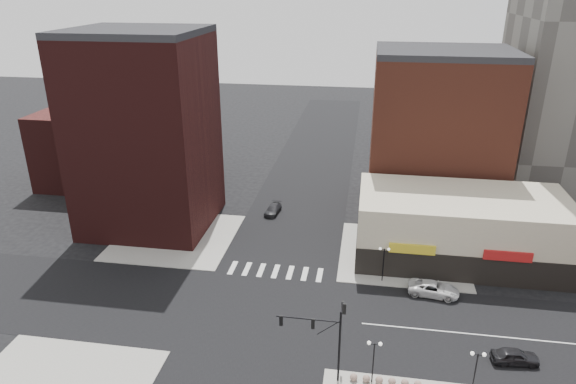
# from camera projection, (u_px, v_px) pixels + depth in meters

# --- Properties ---
(ground) EXTENTS (240.00, 240.00, 0.00)m
(ground) POSITION_uv_depth(u_px,v_px,m) (262.00, 314.00, 51.67)
(ground) COLOR black
(ground) RESTS_ON ground
(road_ew) EXTENTS (200.00, 14.00, 0.02)m
(road_ew) POSITION_uv_depth(u_px,v_px,m) (262.00, 314.00, 51.66)
(road_ew) COLOR black
(road_ew) RESTS_ON ground
(road_ns) EXTENTS (14.00, 200.00, 0.02)m
(road_ns) POSITION_uv_depth(u_px,v_px,m) (262.00, 314.00, 51.66)
(road_ns) COLOR black
(road_ns) RESTS_ON ground
(sidewalk_nw) EXTENTS (15.00, 15.00, 0.12)m
(sidewalk_nw) POSITION_uv_depth(u_px,v_px,m) (176.00, 237.00, 66.98)
(sidewalk_nw) COLOR gray
(sidewalk_nw) RESTS_ON ground
(sidewalk_ne) EXTENTS (15.00, 15.00, 0.12)m
(sidewalk_ne) POSITION_uv_depth(u_px,v_px,m) (402.00, 254.00, 62.76)
(sidewalk_ne) COLOR gray
(sidewalk_ne) RESTS_ON ground
(building_nw) EXTENTS (16.00, 15.00, 25.00)m
(building_nw) POSITION_uv_depth(u_px,v_px,m) (146.00, 135.00, 66.52)
(building_nw) COLOR #331110
(building_nw) RESTS_ON ground
(building_nw_low) EXTENTS (20.00, 18.00, 12.00)m
(building_nw_low) POSITION_uv_depth(u_px,v_px,m) (114.00, 144.00, 85.04)
(building_nw_low) COLOR #331110
(building_nw_low) RESTS_ON ground
(building_ne_midrise) EXTENTS (18.00, 15.00, 22.00)m
(building_ne_midrise) POSITION_uv_depth(u_px,v_px,m) (437.00, 136.00, 71.59)
(building_ne_midrise) COLOR brown
(building_ne_midrise) RESTS_ON ground
(building_ne_row) EXTENTS (24.20, 12.20, 8.00)m
(building_ne_row) POSITION_uv_depth(u_px,v_px,m) (460.00, 233.00, 61.02)
(building_ne_row) COLOR beige
(building_ne_row) RESTS_ON ground
(traffic_signal) EXTENTS (5.59, 3.09, 7.77)m
(traffic_signal) POSITION_uv_depth(u_px,v_px,m) (328.00, 329.00, 41.57)
(traffic_signal) COLOR black
(traffic_signal) RESTS_ON ground
(street_lamp_se_a) EXTENTS (1.22, 0.32, 4.16)m
(street_lamp_se_a) POSITION_uv_depth(u_px,v_px,m) (374.00, 352.00, 41.51)
(street_lamp_se_a) COLOR black
(street_lamp_se_a) RESTS_ON sidewalk_se
(street_lamp_se_b) EXTENTS (1.22, 0.32, 4.16)m
(street_lamp_se_b) POSITION_uv_depth(u_px,v_px,m) (477.00, 362.00, 40.34)
(street_lamp_se_b) COLOR black
(street_lamp_se_b) RESTS_ON sidewalk_se
(street_lamp_ne) EXTENTS (1.22, 0.32, 4.16)m
(street_lamp_ne) POSITION_uv_depth(u_px,v_px,m) (384.00, 256.00, 55.95)
(street_lamp_ne) COLOR black
(street_lamp_ne) RESTS_ON sidewalk_ne
(bollard_row) EXTENTS (5.88, 0.63, 0.63)m
(bollard_row) POSITION_uv_depth(u_px,v_px,m) (386.00, 381.00, 42.44)
(bollard_row) COLOR #876C5D
(bollard_row) RESTS_ON sidewalk_se
(white_suv) EXTENTS (5.59, 3.07, 1.48)m
(white_suv) POSITION_uv_depth(u_px,v_px,m) (434.00, 289.00, 54.53)
(white_suv) COLOR silver
(white_suv) RESTS_ON ground
(dark_sedan_east) EXTENTS (4.19, 2.00, 1.38)m
(dark_sedan_east) POSITION_uv_depth(u_px,v_px,m) (515.00, 356.00, 44.82)
(dark_sedan_east) COLOR black
(dark_sedan_east) RESTS_ON ground
(dark_sedan_north) EXTENTS (2.19, 4.39, 1.23)m
(dark_sedan_north) POSITION_uv_depth(u_px,v_px,m) (273.00, 209.00, 73.63)
(dark_sedan_north) COLOR black
(dark_sedan_north) RESTS_ON ground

